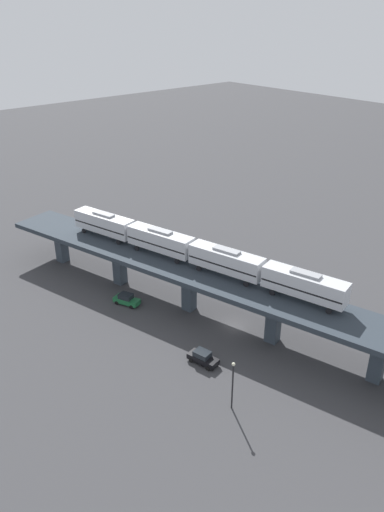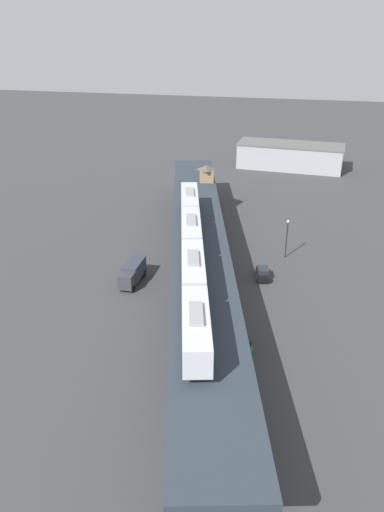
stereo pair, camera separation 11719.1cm
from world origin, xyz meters
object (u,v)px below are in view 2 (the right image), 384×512
at_px(street_car_black, 263,273).
at_px(street_car_green, 242,343).
at_px(warehouse_building, 290,156).
at_px(street_lamp, 287,236).
at_px(signal_hut, 207,173).
at_px(delivery_truck, 133,272).
at_px(subway_train, 192,249).

xyz_separation_m(street_car_black, street_car_green, (-0.83, -19.58, 0.00)).
xyz_separation_m(street_car_black, warehouse_building, (1.43, 66.63, 2.47)).
xyz_separation_m(street_lamp, warehouse_building, (-1.75, 57.92, -0.70)).
relative_size(signal_hut, delivery_truck, 0.54).
xyz_separation_m(subway_train, street_car_black, (8.93, 12.44, -9.03)).
relative_size(delivery_truck, warehouse_building, 0.25).
distance_m(signal_hut, street_car_black, 30.77).
xyz_separation_m(street_car_green, warehouse_building, (2.26, 86.21, 2.47)).
bearing_deg(street_lamp, street_car_black, -110.06).
height_order(subway_train, street_car_black, subway_train).
height_order(signal_hut, street_car_black, signal_hut).
relative_size(street_car_green, street_lamp, 0.68).
height_order(subway_train, street_car_green, subway_train).
xyz_separation_m(street_car_green, street_lamp, (4.01, 28.29, 3.17)).
bearing_deg(street_car_green, street_car_black, 87.58).
xyz_separation_m(signal_hut, delivery_truck, (-5.70, -31.71, -7.47)).
height_order(subway_train, delivery_truck, subway_train).
height_order(street_car_black, street_car_green, same).
bearing_deg(street_car_black, street_lamp, 69.94).
relative_size(signal_hut, street_car_black, 0.83).
bearing_deg(street_lamp, warehouse_building, 91.73).
bearing_deg(warehouse_building, subway_train, -97.47).
xyz_separation_m(delivery_truck, warehouse_building, (21.44, 72.39, 1.65)).
bearing_deg(delivery_truck, street_car_black, 16.06).
bearing_deg(street_lamp, street_car_green, -98.06).
xyz_separation_m(signal_hut, warehouse_building, (15.74, 40.68, -5.82)).
relative_size(street_car_black, street_car_green, 0.98).
xyz_separation_m(signal_hut, street_lamp, (17.48, -17.25, -5.12)).
xyz_separation_m(street_car_black, delivery_truck, (-20.01, -5.76, 0.82)).
bearing_deg(signal_hut, delivery_truck, -100.20).
bearing_deg(subway_train, street_car_black, 54.31).
height_order(street_car_green, delivery_truck, delivery_truck).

